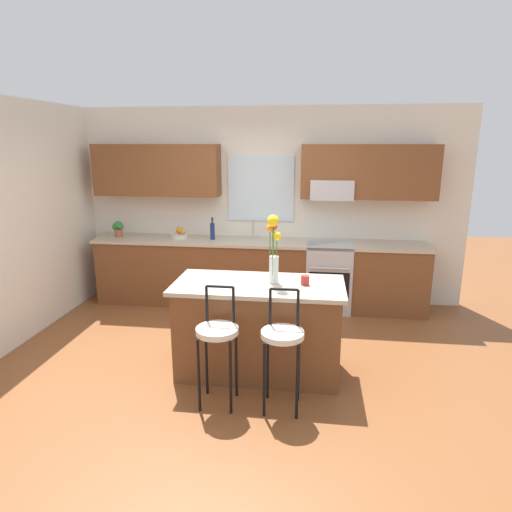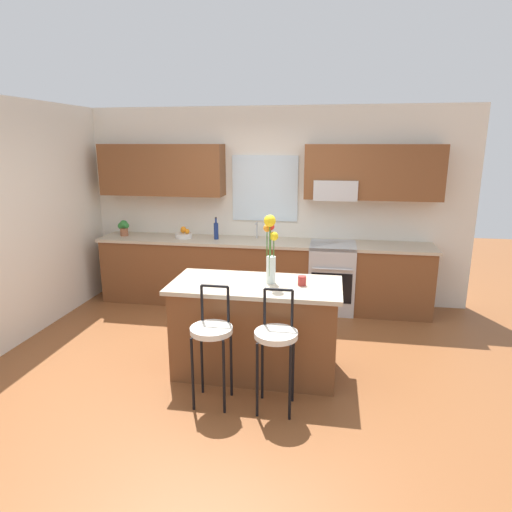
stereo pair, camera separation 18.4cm
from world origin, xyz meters
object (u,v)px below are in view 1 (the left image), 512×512
(bar_stool_near, at_px, (218,336))
(flower_vase, at_px, (274,246))
(oven_range, at_px, (328,276))
(kitchen_island, at_px, (259,328))
(bar_stool_middle, at_px, (282,339))
(potted_plant_small, at_px, (118,228))
(bottle_olive_oil, at_px, (212,231))
(mug_ceramic, at_px, (305,280))
(fruit_bowl_oranges, at_px, (180,235))

(bar_stool_near, xyz_separation_m, flower_vase, (0.41, 0.63, 0.65))
(oven_range, distance_m, kitchen_island, 1.98)
(bar_stool_middle, distance_m, potted_plant_small, 3.56)
(oven_range, distance_m, bar_stool_near, 2.65)
(bar_stool_near, height_order, potted_plant_small, potted_plant_small)
(oven_range, relative_size, flower_vase, 1.39)
(oven_range, height_order, flower_vase, flower_vase)
(bottle_olive_oil, bearing_deg, potted_plant_small, 179.95)
(oven_range, xyz_separation_m, flower_vase, (-0.58, -1.82, 0.82))
(oven_range, height_order, bottle_olive_oil, bottle_olive_oil)
(bar_stool_near, xyz_separation_m, mug_ceramic, (0.71, 0.61, 0.33))
(bar_stool_near, distance_m, fruit_bowl_oranges, 2.72)
(bar_stool_middle, distance_m, bottle_olive_oil, 2.76)
(bar_stool_middle, bearing_deg, mug_ceramic, 75.19)
(flower_vase, height_order, bottle_olive_oil, flower_vase)
(kitchen_island, height_order, bottle_olive_oil, bottle_olive_oil)
(fruit_bowl_oranges, distance_m, bottle_olive_oil, 0.48)
(bar_stool_near, distance_m, mug_ceramic, 1.00)
(kitchen_island, distance_m, flower_vase, 0.83)
(bar_stool_near, bearing_deg, bar_stool_middle, 0.00)
(flower_vase, distance_m, mug_ceramic, 0.44)
(bottle_olive_oil, bearing_deg, fruit_bowl_oranges, 179.63)
(bar_stool_middle, height_order, fruit_bowl_oranges, fruit_bowl_oranges)
(kitchen_island, height_order, fruit_bowl_oranges, fruit_bowl_oranges)
(bar_stool_near, height_order, flower_vase, flower_vase)
(mug_ceramic, bearing_deg, fruit_bowl_oranges, 133.81)
(fruit_bowl_oranges, height_order, potted_plant_small, potted_plant_small)
(potted_plant_small, bearing_deg, kitchen_island, -39.85)
(kitchen_island, distance_m, bar_stool_near, 0.68)
(kitchen_island, bearing_deg, mug_ceramic, 1.78)
(oven_range, bearing_deg, flower_vase, -107.81)
(bar_stool_near, bearing_deg, potted_plant_small, 128.53)
(mug_ceramic, bearing_deg, potted_plant_small, 145.26)
(potted_plant_small, bearing_deg, bar_stool_middle, -44.47)
(bar_stool_middle, relative_size, potted_plant_small, 4.62)
(bar_stool_near, relative_size, fruit_bowl_oranges, 4.34)
(mug_ceramic, height_order, fruit_bowl_oranges, fruit_bowl_oranges)
(kitchen_island, distance_m, potted_plant_small, 2.98)
(bar_stool_near, relative_size, bottle_olive_oil, 3.40)
(bar_stool_near, relative_size, bar_stool_middle, 1.00)
(mug_ceramic, bearing_deg, kitchen_island, -178.22)
(bar_stool_middle, height_order, mug_ceramic, bar_stool_middle)
(flower_vase, distance_m, bottle_olive_oil, 2.12)
(kitchen_island, distance_m, bar_stool_middle, 0.68)
(mug_ceramic, height_order, potted_plant_small, potted_plant_small)
(oven_range, bearing_deg, bar_stool_near, -112.12)
(kitchen_island, relative_size, flower_vase, 2.46)
(bottle_olive_oil, xyz_separation_m, potted_plant_small, (-1.37, 0.00, 0.00))
(potted_plant_small, bearing_deg, oven_range, -0.50)
(bottle_olive_oil, bearing_deg, flower_vase, -61.16)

